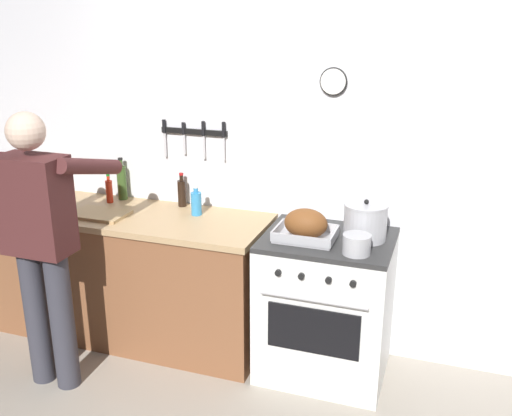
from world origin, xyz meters
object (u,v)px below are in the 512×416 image
at_px(cutting_board, 100,214).
at_px(bottle_soy_sauce, 182,192).
at_px(roasting_pan, 306,226).
at_px(bottle_olive_oil, 122,182).
at_px(saucepan, 357,244).
at_px(bottle_hot_sauce, 109,191).
at_px(stove, 325,306).
at_px(person_cook, 42,236).
at_px(bottle_dish_soap, 196,203).
at_px(stock_pot, 365,222).

relative_size(cutting_board, bottle_soy_sauce, 1.55).
height_order(roasting_pan, bottle_olive_oil, bottle_olive_oil).
relative_size(saucepan, bottle_soy_sauce, 0.67).
bearing_deg(bottle_hot_sauce, stove, -5.52).
bearing_deg(saucepan, stove, 136.35).
height_order(roasting_pan, cutting_board, roasting_pan).
xyz_separation_m(stove, saucepan, (0.20, -0.19, 0.51)).
height_order(stove, bottle_hot_sauce, bottle_hot_sauce).
distance_m(cutting_board, bottle_soy_sauce, 0.56).
xyz_separation_m(person_cook, bottle_soy_sauce, (0.45, 0.88, 0.04)).
distance_m(person_cook, cutting_board, 0.53).
bearing_deg(bottle_soy_sauce, person_cook, -117.01).
xyz_separation_m(person_cook, cutting_board, (0.03, 0.53, -0.04)).
relative_size(bottle_dish_soap, bottle_soy_sauce, 0.85).
distance_m(bottle_hot_sauce, bottle_dish_soap, 0.68).
bearing_deg(bottle_olive_oil, stove, -9.28).
bearing_deg(stove, bottle_soy_sauce, 166.99).
distance_m(person_cook, bottle_olive_oil, 0.89).
xyz_separation_m(person_cook, stock_pot, (1.72, 0.69, 0.06)).
relative_size(person_cook, bottle_hot_sauce, 8.10).
relative_size(roasting_pan, cutting_board, 0.98).
distance_m(person_cook, stock_pot, 1.85).
distance_m(cutting_board, bottle_hot_sauce, 0.29).
bearing_deg(bottle_hot_sauce, bottle_soy_sauce, 10.45).
bearing_deg(person_cook, bottle_dish_soap, -30.33).
relative_size(person_cook, stock_pot, 6.55).
bearing_deg(bottle_dish_soap, cutting_board, -159.21).
bearing_deg(bottle_soy_sauce, stock_pot, -8.88).
distance_m(cutting_board, bottle_olive_oil, 0.38).
xyz_separation_m(roasting_pan, bottle_hot_sauce, (-1.46, 0.22, 0.00)).
height_order(saucepan, bottle_soy_sauce, bottle_soy_sauce).
relative_size(bottle_hot_sauce, bottle_dish_soap, 1.04).
height_order(stove, roasting_pan, roasting_pan).
distance_m(person_cook, saucepan, 1.77).
distance_m(person_cook, roasting_pan, 1.51).
height_order(person_cook, bottle_hot_sauce, person_cook).
bearing_deg(stock_pot, bottle_hot_sauce, 176.65).
relative_size(stove, saucepan, 5.79).
bearing_deg(bottle_olive_oil, roasting_pan, -12.85).
bearing_deg(cutting_board, bottle_hot_sauce, 108.74).
relative_size(person_cook, cutting_board, 4.61).
height_order(person_cook, roasting_pan, person_cook).
bearing_deg(stock_pot, person_cook, -158.27).
relative_size(stove, roasting_pan, 2.56).
xyz_separation_m(person_cook, bottle_olive_oil, (-0.02, 0.89, 0.07)).
xyz_separation_m(stove, cutting_board, (-1.49, -0.11, 0.46)).
relative_size(stove, stock_pot, 3.55).
bearing_deg(cutting_board, saucepan, -2.67).
xyz_separation_m(saucepan, bottle_olive_oil, (-1.73, 0.44, 0.07)).
xyz_separation_m(person_cook, roasting_pan, (1.40, 0.57, 0.03)).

